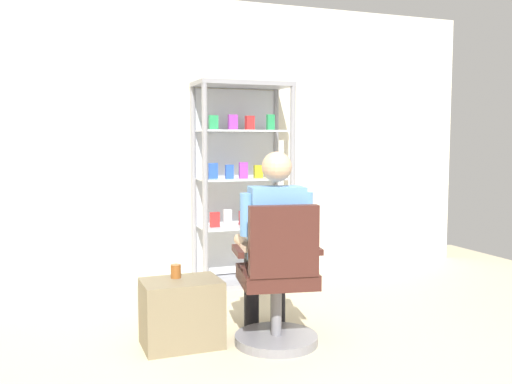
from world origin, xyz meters
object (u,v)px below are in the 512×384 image
at_px(office_chair, 278,288).
at_px(tea_glass, 176,271).
at_px(seated_shopkeeper, 273,236).
at_px(storage_crate, 181,313).
at_px(display_cabinet_main, 241,182).

height_order(office_chair, tea_glass, office_chair).
height_order(seated_shopkeeper, storage_crate, seated_shopkeeper).
xyz_separation_m(display_cabinet_main, office_chair, (-0.35, -1.74, -0.57)).
bearing_deg(tea_glass, storage_crate, -75.09).
bearing_deg(display_cabinet_main, tea_glass, -123.94).
height_order(display_cabinet_main, storage_crate, display_cabinet_main).
bearing_deg(seated_shopkeeper, storage_crate, 172.45).
xyz_separation_m(office_chair, storage_crate, (-0.59, 0.24, -0.17)).
bearing_deg(storage_crate, tea_glass, 104.91).
distance_m(seated_shopkeeper, storage_crate, 0.80).
bearing_deg(display_cabinet_main, storage_crate, -122.16).
xyz_separation_m(seated_shopkeeper, storage_crate, (-0.62, 0.08, -0.49)).
relative_size(seated_shopkeeper, tea_glass, 14.09).
bearing_deg(display_cabinet_main, office_chair, -101.29).
xyz_separation_m(seated_shopkeeper, tea_glass, (-0.64, 0.15, -0.22)).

